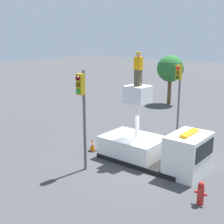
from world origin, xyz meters
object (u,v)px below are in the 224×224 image
at_px(traffic_light_pole, 82,101).
at_px(traffic_light_across, 179,84).
at_px(traffic_cone_rear, 92,145).
at_px(tree_left_bg, 170,69).
at_px(fire_hydrant, 201,193).
at_px(worker, 138,69).
at_px(bucket_truck, 154,148).

relative_size(traffic_light_pole, traffic_light_across, 1.04).
relative_size(traffic_cone_rear, tree_left_bg, 0.16).
xyz_separation_m(traffic_light_pole, fire_hydrant, (5.96, 0.59, -3.10)).
distance_m(worker, fire_hydrant, 6.89).
distance_m(traffic_light_across, tree_left_bg, 9.11).
relative_size(traffic_light_pole, traffic_cone_rear, 6.47).
bearing_deg(traffic_light_pole, traffic_light_across, 85.11).
bearing_deg(tree_left_bg, traffic_light_across, -58.16).
xyz_separation_m(traffic_light_pole, traffic_light_across, (0.74, 8.63, -0.15)).
height_order(bucket_truck, traffic_cone_rear, bucket_truck).
height_order(traffic_light_pole, tree_left_bg, traffic_light_pole).
bearing_deg(traffic_light_pole, traffic_cone_rear, 122.45).
bearing_deg(worker, traffic_light_across, 95.25).
bearing_deg(bucket_truck, traffic_cone_rear, -170.23).
xyz_separation_m(traffic_light_across, fire_hydrant, (5.22, -8.04, -2.95)).
distance_m(fire_hydrant, tree_left_bg, 18.93).
bearing_deg(tree_left_bg, fire_hydrant, -57.57).
height_order(traffic_light_pole, traffic_cone_rear, traffic_light_pole).
relative_size(traffic_light_pole, tree_left_bg, 1.06).
distance_m(bucket_truck, traffic_light_across, 6.48).
distance_m(bucket_truck, traffic_cone_rear, 3.88).
bearing_deg(fire_hydrant, traffic_light_across, 123.00).
bearing_deg(tree_left_bg, worker, -68.39).
bearing_deg(bucket_truck, worker, 180.00).
relative_size(bucket_truck, fire_hydrant, 5.77).
height_order(traffic_light_across, tree_left_bg, traffic_light_across).
xyz_separation_m(traffic_cone_rear, tree_left_bg, (-2.64, 14.12, 3.06)).
relative_size(worker, traffic_cone_rear, 2.24).
bearing_deg(tree_left_bg, traffic_cone_rear, -79.41).
relative_size(traffic_light_pole, fire_hydrant, 5.10).
height_order(traffic_light_across, fire_hydrant, traffic_light_across).
distance_m(traffic_light_across, fire_hydrant, 10.03).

